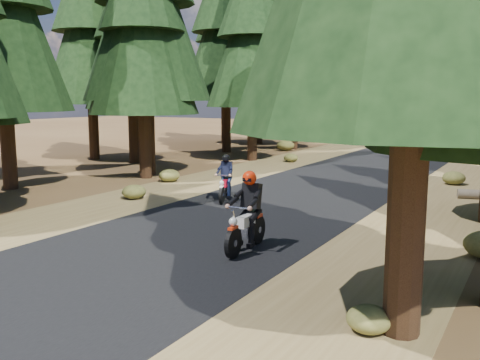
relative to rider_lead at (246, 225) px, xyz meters
name	(u,v)px	position (x,y,z in m)	size (l,w,h in m)	color
ground	(211,230)	(-1.68, 1.16, -0.59)	(120.00, 120.00, 0.00)	#432D18
road	(292,198)	(-1.68, 6.16, -0.59)	(6.00, 100.00, 0.01)	black
shoulder_l	(181,187)	(-6.28, 6.16, -0.59)	(3.20, 100.00, 0.01)	brown
shoulder_r	(435,213)	(2.92, 6.16, -0.59)	(3.20, 100.00, 0.01)	brown
pine_forest	(410,17)	(-1.70, 22.21, 7.30)	(34.59, 55.08, 16.32)	black
understory_shrubs	(341,176)	(-1.33, 10.09, -0.32)	(15.75, 29.35, 0.67)	#474C1E
rider_lead	(246,225)	(0.00, 0.00, 0.00)	(0.74, 2.01, 1.76)	silver
rider_follow	(225,186)	(-3.36, 4.62, -0.08)	(1.07, 1.78, 1.52)	maroon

